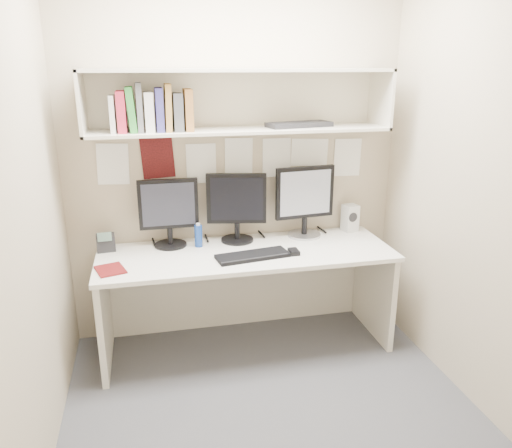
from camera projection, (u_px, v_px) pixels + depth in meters
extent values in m
cube|color=#434348|center=(268.00, 400.00, 3.03)|extent=(2.40, 2.00, 0.01)
cube|color=tan|center=(236.00, 159.00, 3.56)|extent=(2.40, 0.02, 2.60)
cube|color=tan|center=(341.00, 262.00, 1.71)|extent=(2.40, 0.02, 2.60)
cube|color=tan|center=(27.00, 206.00, 2.39)|extent=(0.02, 2.00, 2.60)
cube|color=tan|center=(471.00, 181.00, 2.88)|extent=(0.02, 2.00, 2.60)
cube|color=silver|center=(246.00, 253.00, 3.41)|extent=(2.00, 0.70, 0.03)
cube|color=beige|center=(238.00, 282.00, 3.83)|extent=(1.96, 0.02, 0.70)
cube|color=beige|center=(241.00, 130.00, 3.31)|extent=(2.00, 0.38, 0.02)
cube|color=beige|center=(240.00, 70.00, 3.20)|extent=(2.00, 0.38, 0.02)
cube|color=beige|center=(236.00, 99.00, 3.42)|extent=(2.00, 0.02, 0.40)
cube|color=beige|center=(82.00, 103.00, 3.05)|extent=(0.02, 0.38, 0.40)
cube|color=beige|center=(380.00, 99.00, 3.46)|extent=(0.02, 0.38, 0.40)
cylinder|color=black|center=(171.00, 245.00, 3.50)|extent=(0.22, 0.22, 0.02)
cylinder|color=black|center=(170.00, 236.00, 3.48)|extent=(0.04, 0.04, 0.11)
cube|color=black|center=(168.00, 204.00, 3.42)|extent=(0.41, 0.04, 0.35)
cube|color=black|center=(168.00, 205.00, 3.40)|extent=(0.36, 0.01, 0.30)
cylinder|color=black|center=(237.00, 240.00, 3.60)|extent=(0.23, 0.23, 0.02)
cylinder|color=black|center=(237.00, 231.00, 3.58)|extent=(0.04, 0.04, 0.12)
cube|color=black|center=(236.00, 199.00, 3.52)|extent=(0.42, 0.12, 0.36)
cube|color=black|center=(237.00, 199.00, 3.50)|extent=(0.36, 0.08, 0.31)
cylinder|color=#A5A5AA|center=(304.00, 235.00, 3.71)|extent=(0.25, 0.25, 0.02)
cylinder|color=black|center=(304.00, 226.00, 3.68)|extent=(0.04, 0.04, 0.12)
cube|color=black|center=(305.00, 192.00, 3.62)|extent=(0.45, 0.08, 0.38)
cube|color=silver|center=(306.00, 193.00, 3.60)|extent=(0.39, 0.05, 0.32)
cube|color=black|center=(253.00, 256.00, 3.29)|extent=(0.50, 0.24, 0.02)
cube|color=black|center=(294.00, 252.00, 3.35)|extent=(0.06, 0.10, 0.03)
cube|color=beige|center=(350.00, 218.00, 3.79)|extent=(0.12, 0.12, 0.20)
cylinder|color=black|center=(353.00, 217.00, 3.74)|extent=(0.07, 0.02, 0.07)
cylinder|color=navy|center=(198.00, 236.00, 3.47)|extent=(0.05, 0.05, 0.16)
cylinder|color=white|center=(198.00, 225.00, 3.44)|extent=(0.03, 0.03, 0.02)
cube|color=#5E1011|center=(110.00, 270.00, 3.08)|extent=(0.21, 0.24, 0.01)
cube|color=black|center=(106.00, 243.00, 3.40)|extent=(0.13, 0.11, 0.11)
cube|color=#4C6659|center=(104.00, 237.00, 3.33)|extent=(0.09, 0.02, 0.06)
cube|color=silver|center=(113.00, 114.00, 3.08)|extent=(0.03, 0.19, 0.23)
cube|color=#B9223A|center=(121.00, 112.00, 3.09)|extent=(0.05, 0.19, 0.25)
cube|color=#2B822F|center=(131.00, 110.00, 3.09)|extent=(0.04, 0.19, 0.28)
cube|color=#525357|center=(140.00, 107.00, 3.10)|extent=(0.03, 0.19, 0.30)
cube|color=silver|center=(149.00, 112.00, 3.12)|extent=(0.06, 0.19, 0.24)
cube|color=navy|center=(159.00, 110.00, 3.13)|extent=(0.05, 0.19, 0.27)
cube|color=olive|center=(168.00, 108.00, 3.14)|extent=(0.04, 0.19, 0.29)
cube|color=#3E3E40|center=(178.00, 112.00, 3.16)|extent=(0.06, 0.19, 0.23)
cube|color=#925D2B|center=(188.00, 110.00, 3.17)|extent=(0.05, 0.19, 0.26)
cube|color=black|center=(299.00, 124.00, 3.39)|extent=(0.47, 0.26, 0.03)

